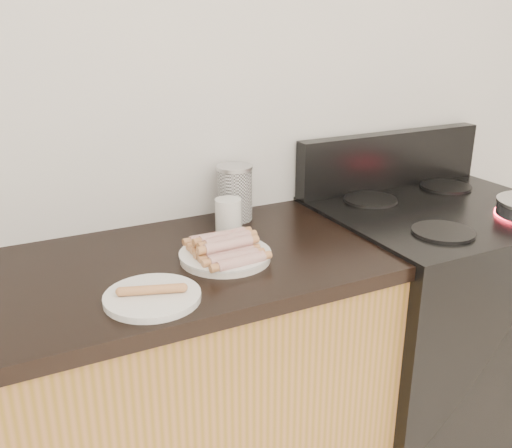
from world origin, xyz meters
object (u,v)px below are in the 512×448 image
stove (430,330)px  canister (235,193)px  side_plate (152,297)px  main_plate (225,257)px  mug (228,215)px

stove → canister: (-0.64, 0.24, 0.53)m
side_plate → canister: bearing=45.9°
main_plate → canister: bearing=60.4°
side_plate → mug: 0.47m
stove → mug: mug is taller
side_plate → main_plate: bearing=29.0°
stove → side_plate: bearing=-170.9°
canister → mug: (-0.06, -0.08, -0.04)m
canister → main_plate: bearing=-119.6°
stove → main_plate: main_plate is taller
canister → mug: canister is taller
side_plate → canister: 0.57m
main_plate → side_plate: bearing=-151.0°
main_plate → mug: mug is taller
main_plate → side_plate: same height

